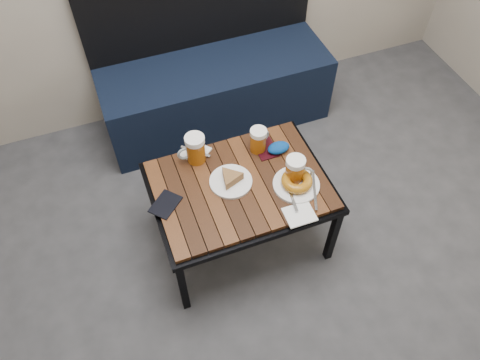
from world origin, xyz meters
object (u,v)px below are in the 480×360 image
object	(u,v)px
cafe_table	(240,189)
beer_mug_centre	(259,140)
plate_bagel	(297,182)
beer_mug_right	(295,170)
plate_pie	(231,179)
beer_mug_left	(195,149)
bench	(214,85)
passport_burgundy	(266,149)
knit_pouch	(278,148)
passport_navy	(165,204)

from	to	relation	value
cafe_table	beer_mug_centre	distance (m)	0.26
beer_mug_centre	plate_bagel	world-z (taller)	beer_mug_centre
beer_mug_right	plate_pie	size ratio (longest dim) A/B	0.72
beer_mug_left	plate_pie	bearing A→B (deg)	120.56
plate_bagel	beer_mug_left	bearing A→B (deg)	140.53
bench	passport_burgundy	distance (m)	0.80
cafe_table	passport_burgundy	xyz separation A→B (m)	(0.20, 0.16, 0.05)
beer_mug_right	knit_pouch	size ratio (longest dim) A/B	1.29
beer_mug_left	beer_mug_centre	distance (m)	0.31
beer_mug_right	passport_navy	world-z (taller)	beer_mug_right
beer_mug_centre	knit_pouch	size ratio (longest dim) A/B	1.18
passport_burgundy	beer_mug_centre	bearing A→B (deg)	155.85
cafe_table	knit_pouch	world-z (taller)	knit_pouch
plate_pie	plate_bagel	world-z (taller)	plate_bagel
beer_mug_centre	knit_pouch	bearing A→B (deg)	-56.45
beer_mug_centre	beer_mug_right	xyz separation A→B (m)	(0.08, -0.24, 0.01)
beer_mug_left	knit_pouch	distance (m)	0.41
beer_mug_left	passport_burgundy	world-z (taller)	beer_mug_left
bench	beer_mug_right	size ratio (longest dim) A/B	9.61
plate_bagel	passport_navy	size ratio (longest dim) A/B	2.00
beer_mug_left	passport_navy	xyz separation A→B (m)	(-0.21, -0.21, -0.07)
bench	cafe_table	size ratio (longest dim) A/B	1.67
beer_mug_left	bench	bearing A→B (deg)	-113.73
plate_bagel	knit_pouch	bearing A→B (deg)	87.98
passport_burgundy	knit_pouch	bearing A→B (deg)	-32.05
bench	beer_mug_centre	bearing A→B (deg)	-91.32
beer_mug_centre	passport_navy	size ratio (longest dim) A/B	0.95
passport_navy	passport_burgundy	bearing A→B (deg)	63.24
beer_mug_left	knit_pouch	xyz separation A→B (m)	(0.40, -0.09, -0.05)
beer_mug_right	passport_navy	bearing A→B (deg)	-162.48
plate_pie	plate_bagel	xyz separation A→B (m)	(0.28, -0.13, 0.00)
bench	plate_pie	bearing A→B (deg)	-103.45
passport_burgundy	beer_mug_left	bearing A→B (deg)	170.16
beer_mug_left	plate_pie	distance (m)	0.23
beer_mug_left	beer_mug_centre	world-z (taller)	beer_mug_left
plate_pie	passport_burgundy	bearing A→B (deg)	29.97
passport_navy	beer_mug_left	bearing A→B (deg)	92.93
beer_mug_left	beer_mug_right	xyz separation A→B (m)	(0.40, -0.29, -0.00)
cafe_table	beer_mug_centre	world-z (taller)	beer_mug_centre
beer_mug_left	passport_navy	world-z (taller)	beer_mug_left
plate_pie	passport_navy	world-z (taller)	plate_pie
beer_mug_right	knit_pouch	xyz separation A→B (m)	(0.00, 0.19, -0.05)
beer_mug_left	knit_pouch	bearing A→B (deg)	167.81
beer_mug_right	cafe_table	bearing A→B (deg)	-170.97
plate_pie	bench	bearing A→B (deg)	76.55
bench	plate_pie	xyz separation A→B (m)	(-0.22, -0.91, 0.22)
bench	cafe_table	bearing A→B (deg)	-100.92
bench	passport_burgundy	xyz separation A→B (m)	(0.02, -0.78, 0.20)
bench	plate_bagel	distance (m)	1.06
beer_mug_left	cafe_table	bearing A→B (deg)	125.27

